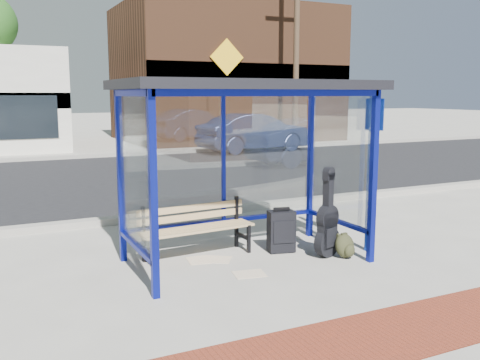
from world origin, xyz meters
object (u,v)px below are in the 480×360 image
bench (196,226)px  guitar_bag (327,226)px  backpack (345,246)px  parked_car (255,133)px  suitcase (281,231)px  fire_hydrant (308,137)px

bench → guitar_bag: bearing=-31.2°
backpack → parked_car: 13.95m
suitcase → fire_hydrant: 16.50m
guitar_bag → suitcase: 0.68m
parked_car → suitcase: bearing=147.2°
bench → fire_hydrant: bearing=47.2°
suitcase → fire_hydrant: (9.30, 13.64, 0.07)m
backpack → fire_hydrant: 16.69m
guitar_bag → fire_hydrant: (8.85, 14.12, -0.07)m
bench → fire_hydrant: (10.48, 13.30, -0.07)m
backpack → fire_hydrant: fire_hydrant is taller
guitar_bag → parked_car: size_ratio=0.26×
guitar_bag → fire_hydrant: bearing=39.3°
parked_car → fire_hydrant: bearing=-75.3°
guitar_bag → fire_hydrant: 16.66m
bench → backpack: bench is taller
parked_car → bench: bearing=142.2°
suitcase → backpack: suitcase is taller
parked_car → backpack: bearing=150.8°
backpack → parked_car: parked_car is taller
suitcase → fire_hydrant: fire_hydrant is taller
parked_car → fire_hydrant: 3.67m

